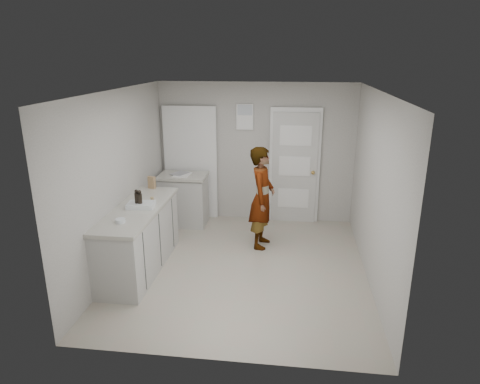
# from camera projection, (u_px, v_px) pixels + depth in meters

# --- Properties ---
(ground) EXTENTS (4.00, 4.00, 0.00)m
(ground) POSITION_uv_depth(u_px,v_px,m) (242.00, 267.00, 6.20)
(ground) COLOR #AEA392
(ground) RESTS_ON ground
(room_shell) EXTENTS (4.00, 4.00, 4.00)m
(room_shell) POSITION_uv_depth(u_px,v_px,m) (246.00, 165.00, 7.75)
(room_shell) COLOR #A29F99
(room_shell) RESTS_ON ground
(main_counter) EXTENTS (0.64, 1.96, 0.93)m
(main_counter) POSITION_uv_depth(u_px,v_px,m) (139.00, 241.00, 6.05)
(main_counter) COLOR beige
(main_counter) RESTS_ON ground
(side_counter) EXTENTS (0.84, 0.61, 0.93)m
(side_counter) POSITION_uv_depth(u_px,v_px,m) (184.00, 201.00, 7.68)
(side_counter) COLOR beige
(side_counter) RESTS_ON ground
(person) EXTENTS (0.45, 0.63, 1.62)m
(person) POSITION_uv_depth(u_px,v_px,m) (262.00, 198.00, 6.68)
(person) COLOR silver
(person) RESTS_ON ground
(cake_mix_box) EXTENTS (0.13, 0.09, 0.19)m
(cake_mix_box) POSITION_uv_depth(u_px,v_px,m) (152.00, 182.00, 6.73)
(cake_mix_box) COLOR #895F44
(cake_mix_box) RESTS_ON main_counter
(spice_jar) EXTENTS (0.05, 0.05, 0.08)m
(spice_jar) POSITION_uv_depth(u_px,v_px,m) (152.00, 200.00, 6.12)
(spice_jar) COLOR #A18A5C
(spice_jar) RESTS_ON main_counter
(oil_cruet_a) EXTENTS (0.06, 0.06, 0.26)m
(oil_cruet_a) POSITION_uv_depth(u_px,v_px,m) (140.00, 199.00, 5.87)
(oil_cruet_a) COLOR black
(oil_cruet_a) RESTS_ON main_counter
(oil_cruet_b) EXTENTS (0.06, 0.06, 0.26)m
(oil_cruet_b) POSITION_uv_depth(u_px,v_px,m) (137.00, 199.00, 5.88)
(oil_cruet_b) COLOR black
(oil_cruet_b) RESTS_ON main_counter
(baking_dish) EXTENTS (0.39, 0.29, 0.06)m
(baking_dish) POSITION_uv_depth(u_px,v_px,m) (141.00, 205.00, 5.92)
(baking_dish) COLOR silver
(baking_dish) RESTS_ON main_counter
(egg_bowl) EXTENTS (0.13, 0.13, 0.05)m
(egg_bowl) POSITION_uv_depth(u_px,v_px,m) (120.00, 221.00, 5.38)
(egg_bowl) COLOR silver
(egg_bowl) RESTS_ON main_counter
(papers) EXTENTS (0.29, 0.36, 0.01)m
(papers) POSITION_uv_depth(u_px,v_px,m) (182.00, 175.00, 7.51)
(papers) COLOR white
(papers) RESTS_ON side_counter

